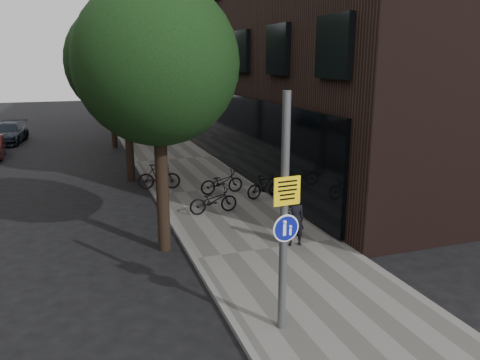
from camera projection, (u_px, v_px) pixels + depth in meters
name	position (u px, v px, depth m)	size (l,w,h in m)	color
ground	(318.00, 309.00, 10.39)	(120.00, 120.00, 0.00)	black
sidewalk	(209.00, 191.00, 19.60)	(4.50, 60.00, 0.12)	slate
curb_edge	(155.00, 196.00, 18.89)	(0.15, 60.00, 0.13)	slate
building_right_dark_brick	(278.00, 4.00, 30.98)	(12.00, 40.00, 18.00)	black
street_tree_near	(159.00, 70.00, 12.56)	(4.40, 4.40, 7.50)	black
street_tree_mid	(126.00, 66.00, 20.34)	(5.00, 5.00, 7.80)	black
street_tree_far	(111.00, 65.00, 28.57)	(5.00, 5.00, 7.80)	black
signpost	(284.00, 215.00, 8.90)	(0.55, 0.16, 4.73)	#595B5E
pedestrian	(295.00, 220.00, 13.51)	(0.56, 0.37, 1.55)	black
parked_bike_facade_near	(222.00, 182.00, 18.92)	(0.62, 1.79, 0.94)	black
parked_bike_facade_far	(265.00, 186.00, 18.27)	(0.45, 1.58, 0.95)	black
parked_bike_curb_near	(213.00, 200.00, 16.47)	(0.61, 1.75, 0.92)	black
parked_bike_curb_far	(159.00, 177.00, 19.55)	(0.50, 1.76, 1.06)	black
parked_car_far	(8.00, 133.00, 31.15)	(1.88, 4.61, 1.34)	#19212D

